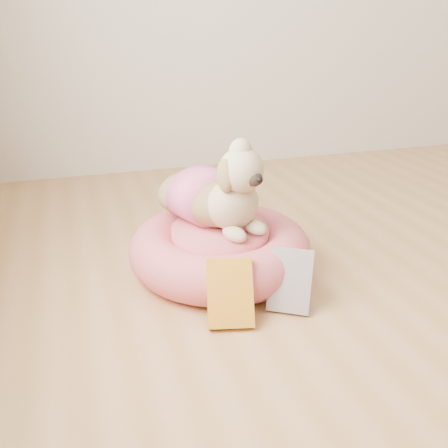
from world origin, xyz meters
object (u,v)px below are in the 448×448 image
object	(u,v)px
dog	(215,179)
book_yellow	(230,293)
book_white	(290,280)
pet_bed	(220,249)

from	to	relation	value
dog	book_yellow	world-z (taller)	dog
book_white	dog	bearing A→B (deg)	144.52
pet_bed	book_yellow	bearing A→B (deg)	-101.93
book_yellow	pet_bed	bearing A→B (deg)	91.73
pet_bed	book_yellow	size ratio (longest dim) A/B	3.13
dog	pet_bed	bearing A→B (deg)	-100.36
dog	book_yellow	bearing A→B (deg)	-122.50
pet_bed	book_white	world-z (taller)	book_white
dog	book_white	size ratio (longest dim) A/B	2.28
pet_bed	book_yellow	distance (m)	0.35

